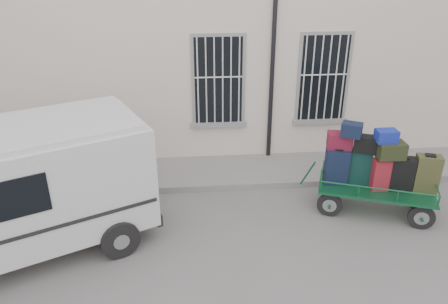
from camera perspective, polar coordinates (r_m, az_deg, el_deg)
ground at (r=9.43m, az=3.17°, el=-9.14°), size 80.00×80.00×0.00m
building at (r=13.44m, az=0.18°, el=15.36°), size 24.00×5.15×6.00m
sidewalk at (r=11.26m, az=1.66°, el=-2.50°), size 24.00×1.70×0.15m
luggage_cart at (r=9.81m, az=19.25°, el=-2.29°), size 2.84×1.84×2.06m
van at (r=8.70m, az=-26.34°, el=-4.19°), size 5.33×3.94×2.50m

